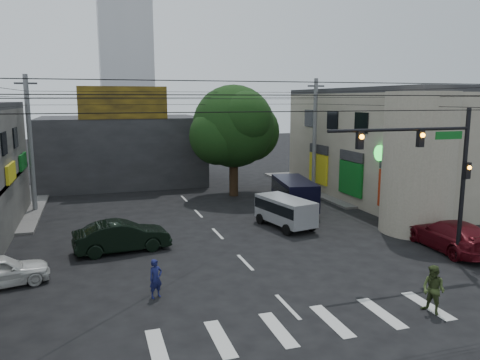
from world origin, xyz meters
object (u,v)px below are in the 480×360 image
utility_pole_far_left (30,144)px  utility_pole_far_right (315,137)px  street_tree (234,127)px  silver_minivan (285,213)px  pedestrian_olive (433,290)px  dark_sedan (122,236)px  maroon_sedan (451,235)px  traffic_officer (156,279)px  traffic_gantry (434,162)px  navy_van (294,195)px

utility_pole_far_left → utility_pole_far_right: (21.00, 0.00, 0.00)m
street_tree → silver_minivan: street_tree is taller
street_tree → pedestrian_olive: street_tree is taller
utility_pole_far_left → pedestrian_olive: bearing=-54.1°
utility_pole_far_right → dark_sedan: bearing=-146.5°
utility_pole_far_left → maroon_sedan: (21.00, -15.41, -3.82)m
street_tree → pedestrian_olive: bearing=-88.1°
utility_pole_far_left → traffic_officer: size_ratio=6.00×
utility_pole_far_right → traffic_officer: utility_pole_far_right is taller
traffic_gantry → navy_van: size_ratio=1.28×
utility_pole_far_left → pedestrian_olive: size_ratio=5.20×
navy_van → utility_pole_far_right: bearing=-28.9°
traffic_gantry → maroon_sedan: 5.11m
utility_pole_far_right → utility_pole_far_left: bearing=180.0°
utility_pole_far_left → silver_minivan: (14.69, -8.93, -3.71)m
street_tree → navy_van: 7.89m
utility_pole_far_right → navy_van: size_ratio=1.64×
street_tree → pedestrian_olive: (0.73, -22.05, -4.59)m
street_tree → utility_pole_far_left: bearing=-176.1°
street_tree → navy_van: (2.51, -6.05, -4.40)m
utility_pole_far_right → traffic_gantry: bearing=-98.9°
navy_van → traffic_officer: bearing=145.9°
maroon_sedan → traffic_officer: 15.07m
utility_pole_far_right → navy_van: utility_pole_far_right is taller
maroon_sedan → traffic_officer: bearing=8.6°
silver_minivan → pedestrian_olive: bearing=170.7°
silver_minivan → maroon_sedan: bearing=-147.6°
utility_pole_far_right → dark_sedan: 19.43m
street_tree → silver_minivan: size_ratio=1.97×
street_tree → traffic_gantry: bearing=-78.0°
silver_minivan → navy_van: navy_van is taller
navy_van → pedestrian_olive: (-1.78, -16.00, -0.19)m
utility_pole_far_right → pedestrian_olive: utility_pole_far_right is taller
traffic_gantry → utility_pole_far_right: bearing=81.1°
traffic_gantry → maroon_sedan: size_ratio=1.30×
silver_minivan → pedestrian_olive: size_ratio=2.50×
street_tree → maroon_sedan: 18.26m
dark_sedan → navy_van: bearing=-71.7°
traffic_gantry → utility_pole_far_left: utility_pole_far_left is taller
dark_sedan → traffic_gantry: bearing=-122.6°
maroon_sedan → silver_minivan: size_ratio=1.25×
maroon_sedan → traffic_officer: (-15.02, -1.26, -0.02)m
maroon_sedan → traffic_gantry: bearing=34.7°
silver_minivan → utility_pole_far_right: bearing=-47.1°
street_tree → traffic_gantry: size_ratio=1.21×
traffic_gantry → maroon_sedan: bearing=30.8°
maroon_sedan → navy_van: navy_van is taller
street_tree → navy_van: street_tree is taller
dark_sedan → pedestrian_olive: (10.11, -10.52, 0.11)m
dark_sedan → silver_minivan: 9.70m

